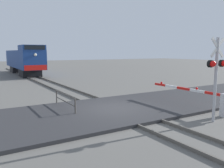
# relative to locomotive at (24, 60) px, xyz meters

# --- Properties ---
(ground_plane) EXTENTS (160.00, 160.00, 0.00)m
(ground_plane) POSITION_rel_locomotive_xyz_m (0.00, -25.51, -2.15)
(ground_plane) COLOR #605E59
(rail_track_left) EXTENTS (0.08, 80.00, 0.15)m
(rail_track_left) POSITION_rel_locomotive_xyz_m (-0.72, -25.51, -2.08)
(rail_track_left) COLOR #59544C
(rail_track_left) RESTS_ON ground_plane
(rail_track_right) EXTENTS (0.08, 80.00, 0.15)m
(rail_track_right) POSITION_rel_locomotive_xyz_m (0.72, -25.51, -2.08)
(rail_track_right) COLOR #59544C
(rail_track_right) RESTS_ON ground_plane
(road_surface) EXTENTS (36.00, 6.21, 0.16)m
(road_surface) POSITION_rel_locomotive_xyz_m (0.00, -25.51, -2.07)
(road_surface) COLOR #2D2D30
(road_surface) RESTS_ON ground_plane
(locomotive) EXTENTS (2.88, 14.90, 4.20)m
(locomotive) POSITION_rel_locomotive_xyz_m (0.00, 0.00, 0.00)
(locomotive) COLOR black
(locomotive) RESTS_ON ground_plane
(crossing_signal) EXTENTS (1.18, 0.33, 4.02)m
(crossing_signal) POSITION_rel_locomotive_xyz_m (2.88, -29.84, 0.35)
(crossing_signal) COLOR #ADADB2
(crossing_signal) RESTS_ON ground_plane
(crossing_gate) EXTENTS (0.36, 5.86, 1.31)m
(crossing_gate) POSITION_rel_locomotive_xyz_m (4.18, -28.80, -1.33)
(crossing_gate) COLOR silver
(crossing_gate) RESTS_ON ground_plane
(guard_railing) EXTENTS (0.08, 3.11, 0.95)m
(guard_railing) POSITION_rel_locomotive_xyz_m (-2.41, -23.95, -1.52)
(guard_railing) COLOR #4C4742
(guard_railing) RESTS_ON ground_plane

